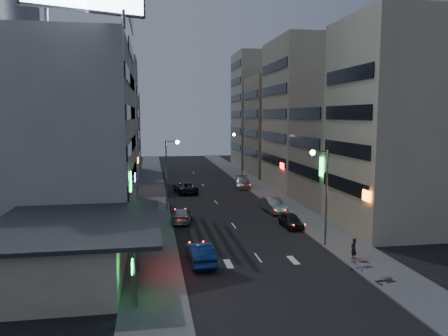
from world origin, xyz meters
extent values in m
plane|color=black|center=(0.00, 0.00, 0.00)|extent=(180.00, 180.00, 0.00)
cube|color=#4C4C4F|center=(-8.00, 30.00, 0.06)|extent=(4.00, 120.00, 0.12)
cube|color=#4C4C4F|center=(8.00, 30.00, 0.06)|extent=(4.00, 120.00, 0.12)
cube|color=#B1A68A|center=(-14.00, 2.00, 1.80)|extent=(8.00, 12.00, 3.60)
cube|color=black|center=(-13.00, 2.00, 3.75)|extent=(11.00, 13.00, 0.25)
cube|color=black|center=(-8.90, 2.00, 3.10)|extent=(0.12, 4.00, 0.90)
cube|color=#FF1E14|center=(-8.82, 2.00, 3.10)|extent=(0.04, 3.70, 0.70)
cube|color=#A2A39E|center=(-17.00, 20.00, 9.00)|extent=(14.00, 24.00, 18.00)
cube|color=#B1A68A|center=(15.00, 10.50, 10.00)|extent=(10.00, 11.00, 20.00)
cube|color=gray|center=(15.50, 22.00, 8.00)|extent=(11.00, 12.00, 16.00)
cube|color=#B1A68A|center=(15.00, 35.00, 11.00)|extent=(10.00, 14.00, 22.00)
cube|color=#A2A39E|center=(-15.50, 45.00, 10.00)|extent=(11.00, 10.00, 20.00)
cube|color=gray|center=(-16.00, 58.00, 7.50)|extent=(12.00, 10.00, 15.00)
cube|color=gray|center=(15.50, 50.00, 9.00)|extent=(11.00, 12.00, 18.00)
cube|color=#B1A68A|center=(16.00, 64.00, 12.00)|extent=(12.00, 12.00, 24.00)
cylinder|color=#595B60|center=(-16.00, 10.00, 18.75)|extent=(0.30, 0.30, 1.50)
cylinder|color=#595B60|center=(-10.00, 10.00, 18.75)|extent=(0.30, 0.30, 1.50)
cylinder|color=#595B60|center=(6.30, 6.00, 4.12)|extent=(0.16, 0.16, 8.00)
cylinder|color=#595B60|center=(5.60, 6.00, 8.02)|extent=(1.40, 0.10, 0.10)
sphere|color=#FFD88C|center=(5.00, 6.00, 7.92)|extent=(0.44, 0.44, 0.44)
cylinder|color=#595B60|center=(-6.30, 22.00, 4.12)|extent=(0.16, 0.16, 8.00)
cylinder|color=#595B60|center=(-5.60, 22.00, 8.02)|extent=(1.40, 0.10, 0.10)
sphere|color=#FFD88C|center=(-5.00, 22.00, 7.92)|extent=(0.44, 0.44, 0.44)
cylinder|color=#595B60|center=(6.30, 40.00, 4.12)|extent=(0.16, 0.16, 8.00)
cylinder|color=#595B60|center=(5.60, 40.00, 8.02)|extent=(1.40, 0.10, 0.10)
sphere|color=#FFD88C|center=(5.00, 40.00, 7.92)|extent=(0.44, 0.44, 0.44)
imported|color=black|center=(5.44, 12.50, 0.69)|extent=(1.72, 4.07, 1.38)
imported|color=#AEAFB6|center=(5.60, 19.37, 0.80)|extent=(2.18, 5.01, 1.60)
imported|color=#2B2C31|center=(-3.27, 33.46, 0.81)|extent=(3.45, 6.13, 1.62)
imported|color=gray|center=(5.60, 36.45, 0.81)|extent=(3.03, 5.85, 1.62)
imported|color=navy|center=(-4.55, 3.37, 0.79)|extent=(1.88, 4.88, 1.59)
imported|color=#A8A9B0|center=(-5.00, 16.34, 0.70)|extent=(2.70, 5.05, 1.39)
imported|color=black|center=(6.99, 2.25, 0.91)|extent=(0.69, 0.63, 1.59)
camera|label=1|loc=(-8.02, -27.72, 10.93)|focal=35.00mm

